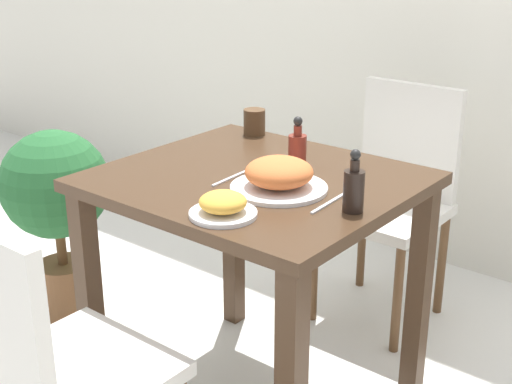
{
  "coord_description": "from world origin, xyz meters",
  "views": [
    {
      "loc": [
        1.22,
        -1.52,
        1.46
      ],
      "look_at": [
        0.0,
        0.0,
        0.73
      ],
      "focal_mm": 50.0,
      "sensor_mm": 36.0,
      "label": 1
    }
  ],
  "objects_px": {
    "side_plate": "(223,206)",
    "sauce_bottle": "(354,188)",
    "drink_cup": "(254,122)",
    "condiment_bottle": "(297,150)",
    "potted_plant_left": "(57,202)",
    "food_plate": "(279,176)",
    "chair_near": "(42,366)",
    "chair_far": "(393,189)"
  },
  "relations": [
    {
      "from": "chair_near",
      "to": "condiment_bottle",
      "type": "height_order",
      "value": "condiment_bottle"
    },
    {
      "from": "side_plate",
      "to": "drink_cup",
      "type": "height_order",
      "value": "drink_cup"
    },
    {
      "from": "condiment_bottle",
      "to": "side_plate",
      "type": "bearing_deg",
      "value": -81.24
    },
    {
      "from": "chair_near",
      "to": "food_plate",
      "type": "bearing_deg",
      "value": -102.17
    },
    {
      "from": "chair_near",
      "to": "side_plate",
      "type": "distance_m",
      "value": 0.57
    },
    {
      "from": "sauce_bottle",
      "to": "condiment_bottle",
      "type": "relative_size",
      "value": 1.0
    },
    {
      "from": "potted_plant_left",
      "to": "condiment_bottle",
      "type": "bearing_deg",
      "value": 13.13
    },
    {
      "from": "chair_near",
      "to": "potted_plant_left",
      "type": "bearing_deg",
      "value": -38.2
    },
    {
      "from": "side_plate",
      "to": "drink_cup",
      "type": "distance_m",
      "value": 0.75
    },
    {
      "from": "condiment_bottle",
      "to": "chair_far",
      "type": "bearing_deg",
      "value": 92.46
    },
    {
      "from": "chair_near",
      "to": "side_plate",
      "type": "xyz_separation_m",
      "value": [
        0.15,
        0.46,
        0.29
      ]
    },
    {
      "from": "side_plate",
      "to": "potted_plant_left",
      "type": "bearing_deg",
      "value": 169.06
    },
    {
      "from": "side_plate",
      "to": "chair_far",
      "type": "bearing_deg",
      "value": 94.82
    },
    {
      "from": "food_plate",
      "to": "sauce_bottle",
      "type": "bearing_deg",
      "value": -0.94
    },
    {
      "from": "chair_far",
      "to": "side_plate",
      "type": "bearing_deg",
      "value": -85.18
    },
    {
      "from": "food_plate",
      "to": "potted_plant_left",
      "type": "bearing_deg",
      "value": -177.26
    },
    {
      "from": "chair_near",
      "to": "food_plate",
      "type": "relative_size",
      "value": 3.35
    },
    {
      "from": "sauce_bottle",
      "to": "drink_cup",
      "type": "bearing_deg",
      "value": 148.38
    },
    {
      "from": "chair_near",
      "to": "potted_plant_left",
      "type": "xyz_separation_m",
      "value": [
        -0.82,
        0.65,
        0.0
      ]
    },
    {
      "from": "drink_cup",
      "to": "side_plate",
      "type": "bearing_deg",
      "value": -57.09
    },
    {
      "from": "drink_cup",
      "to": "condiment_bottle",
      "type": "height_order",
      "value": "condiment_bottle"
    },
    {
      "from": "food_plate",
      "to": "sauce_bottle",
      "type": "distance_m",
      "value": 0.24
    },
    {
      "from": "food_plate",
      "to": "potted_plant_left",
      "type": "relative_size",
      "value": 0.34
    },
    {
      "from": "side_plate",
      "to": "sauce_bottle",
      "type": "xyz_separation_m",
      "value": [
        0.24,
        0.23,
        0.04
      ]
    },
    {
      "from": "sauce_bottle",
      "to": "side_plate",
      "type": "bearing_deg",
      "value": -135.52
    },
    {
      "from": "chair_far",
      "to": "side_plate",
      "type": "height_order",
      "value": "chair_far"
    },
    {
      "from": "drink_cup",
      "to": "potted_plant_left",
      "type": "xyz_separation_m",
      "value": [
        -0.57,
        -0.44,
        -0.31
      ]
    },
    {
      "from": "chair_near",
      "to": "chair_far",
      "type": "distance_m",
      "value": 1.54
    },
    {
      "from": "chair_far",
      "to": "food_plate",
      "type": "xyz_separation_m",
      "value": [
        0.09,
        -0.85,
        0.31
      ]
    },
    {
      "from": "food_plate",
      "to": "side_plate",
      "type": "height_order",
      "value": "food_plate"
    },
    {
      "from": "chair_far",
      "to": "condiment_bottle",
      "type": "relative_size",
      "value": 5.48
    },
    {
      "from": "chair_near",
      "to": "potted_plant_left",
      "type": "distance_m",
      "value": 1.05
    },
    {
      "from": "chair_far",
      "to": "sauce_bottle",
      "type": "height_order",
      "value": "sauce_bottle"
    },
    {
      "from": "drink_cup",
      "to": "condiment_bottle",
      "type": "relative_size",
      "value": 0.54
    },
    {
      "from": "chair_near",
      "to": "sauce_bottle",
      "type": "distance_m",
      "value": 0.86
    },
    {
      "from": "food_plate",
      "to": "side_plate",
      "type": "distance_m",
      "value": 0.24
    },
    {
      "from": "side_plate",
      "to": "sauce_bottle",
      "type": "bearing_deg",
      "value": 44.48
    },
    {
      "from": "chair_near",
      "to": "sauce_bottle",
      "type": "height_order",
      "value": "sauce_bottle"
    },
    {
      "from": "condiment_bottle",
      "to": "potted_plant_left",
      "type": "height_order",
      "value": "condiment_bottle"
    },
    {
      "from": "food_plate",
      "to": "condiment_bottle",
      "type": "relative_size",
      "value": 1.63
    },
    {
      "from": "drink_cup",
      "to": "chair_near",
      "type": "bearing_deg",
      "value": -76.93
    },
    {
      "from": "sauce_bottle",
      "to": "chair_near",
      "type": "bearing_deg",
      "value": -119.35
    }
  ]
}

